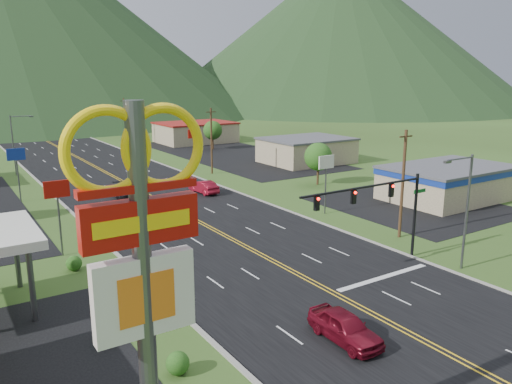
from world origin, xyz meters
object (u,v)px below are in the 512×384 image
streetlight_west (15,141)px  car_dark_mid (124,191)px  pylon_sign (142,256)px  traffic_signal (382,200)px  streetlight_east (465,205)px  car_red_far (204,187)px  car_red_near (345,327)px

streetlight_west → car_dark_mid: size_ratio=1.65×
pylon_sign → traffic_signal: pylon_sign is taller
streetlight_west → car_dark_mid: bearing=-69.3°
traffic_signal → streetlight_east: bearing=-40.4°
traffic_signal → streetlight_east: streetlight_east is taller
traffic_signal → car_dark_mid: bearing=106.1°
car_dark_mid → traffic_signal: bearing=-64.4°
streetlight_east → streetlight_west: size_ratio=1.00×
streetlight_east → streetlight_west: (-22.86, 60.00, 0.00)m
traffic_signal → car_red_far: traffic_signal is taller
pylon_sign → traffic_signal: (23.48, 12.00, -3.97)m
streetlight_west → car_dark_mid: (8.64, -22.92, -4.39)m
car_red_near → car_dark_mid: size_ratio=0.91×
pylon_sign → car_red_near: (13.25, 4.81, -8.46)m
car_red_near → car_red_far: (10.08, 37.02, -0.03)m
pylon_sign → streetlight_west: (5.32, 68.00, -4.12)m
streetlight_east → car_red_near: 15.87m
pylon_sign → car_red_near: pylon_sign is taller
traffic_signal → streetlight_west: size_ratio=1.46×
traffic_signal → car_red_near: (-10.23, -7.19, -4.49)m
streetlight_east → car_dark_mid: size_ratio=1.65×
car_red_far → streetlight_west: bearing=-59.8°
streetlight_west → car_red_near: streetlight_west is taller
streetlight_east → car_red_far: (-4.84, 33.83, -4.37)m
pylon_sign → car_dark_mid: (13.96, 45.08, -8.51)m
pylon_sign → streetlight_west: pylon_sign is taller
traffic_signal → car_dark_mid: traffic_signal is taller
streetlight_west → car_dark_mid: streetlight_west is taller
streetlight_east → car_dark_mid: (-14.22, 37.08, -4.39)m
streetlight_west → car_red_far: size_ratio=1.82×
car_red_far → streetlight_east: bearing=93.8°
streetlight_east → car_red_near: bearing=-167.9°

